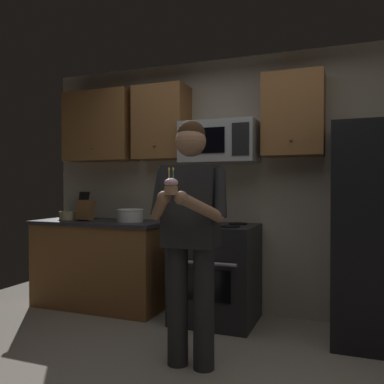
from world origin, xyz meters
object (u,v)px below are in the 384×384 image
(cupcake, at_px, (171,186))
(bowl_large_white, at_px, (130,215))
(knife_block, at_px, (85,210))
(person, at_px, (190,228))
(microwave, at_px, (220,142))
(oven_range, at_px, (216,273))
(bowl_small_colored, at_px, (68,215))

(cupcake, bearing_deg, bowl_large_white, 128.38)
(knife_block, distance_m, person, 1.87)
(microwave, xyz_separation_m, cupcake, (0.13, -1.45, -0.43))
(knife_block, bearing_deg, cupcake, -39.31)
(oven_range, xyz_separation_m, knife_block, (-1.47, -0.03, 0.58))
(knife_block, xyz_separation_m, bowl_large_white, (0.52, 0.05, -0.05))
(knife_block, xyz_separation_m, bowl_small_colored, (-0.24, 0.01, -0.07))
(cupcake, bearing_deg, knife_block, 140.69)
(bowl_small_colored, bearing_deg, cupcake, -35.76)
(microwave, xyz_separation_m, bowl_large_white, (-0.94, -0.10, -0.73))
(bowl_large_white, bearing_deg, person, -43.68)
(oven_range, height_order, bowl_small_colored, bowl_small_colored)
(knife_block, bearing_deg, bowl_large_white, 4.95)
(cupcake, bearing_deg, person, 90.00)
(person, relative_size, cupcake, 10.13)
(oven_range, height_order, person, person)
(microwave, relative_size, cupcake, 4.26)
(oven_range, height_order, knife_block, knife_block)
(microwave, height_order, knife_block, microwave)
(bowl_small_colored, bearing_deg, oven_range, 0.59)
(bowl_large_white, relative_size, bowl_small_colored, 1.43)
(knife_block, height_order, cupcake, cupcake)
(bowl_large_white, xyz_separation_m, person, (1.07, -1.02, 0.01))
(bowl_small_colored, distance_m, person, 2.08)
(microwave, bearing_deg, bowl_large_white, -173.71)
(knife_block, bearing_deg, person, -31.49)
(microwave, xyz_separation_m, knife_block, (-1.47, -0.15, -0.68))
(person, bearing_deg, knife_block, 148.51)
(person, bearing_deg, bowl_small_colored, 151.61)
(bowl_large_white, relative_size, cupcake, 1.64)
(microwave, bearing_deg, knife_block, -174.19)
(microwave, height_order, bowl_large_white, microwave)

